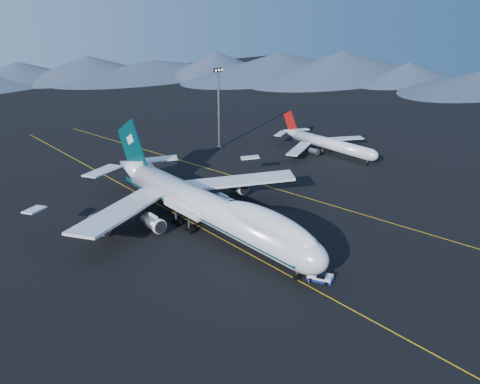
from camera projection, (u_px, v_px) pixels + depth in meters
ground at (209, 232)px, 115.61m from camera, size 500.00×500.00×0.00m
taxiway_line_main at (209, 232)px, 115.60m from camera, size 0.25×220.00×0.01m
taxiway_line_side at (278, 189)px, 140.73m from camera, size 28.08×198.09×0.01m
mountain_ridge at (465, 117)px, 195.89m from camera, size 374.91×567.11×12.00m
boeing_747 at (209, 207)px, 113.60m from camera, size 59.62×72.43×19.37m
pushback_tug at (320, 278)px, 95.87m from camera, size 3.97×5.10×1.99m
second_jet at (328, 143)px, 170.85m from camera, size 35.26×39.84×11.34m
service_van at (258, 179)px, 146.31m from camera, size 3.09×5.70×1.52m
floodlight_mast at (219, 108)px, 174.00m from camera, size 3.24×2.43×26.25m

